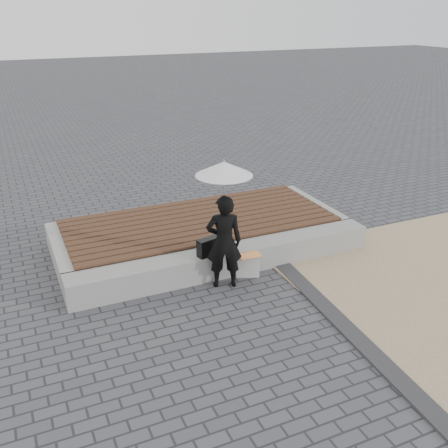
{
  "coord_description": "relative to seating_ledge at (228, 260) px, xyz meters",
  "views": [
    {
      "loc": [
        -2.98,
        -4.91,
        3.87
      ],
      "look_at": [
        -0.24,
        1.22,
        1.0
      ],
      "focal_mm": 40.97,
      "sensor_mm": 36.0,
      "label": 1
    }
  ],
  "objects": [
    {
      "name": "woman",
      "position": [
        -0.24,
        -0.38,
        0.52
      ],
      "size": [
        0.61,
        0.49,
        1.44
      ],
      "primitive_type": "imported",
      "rotation": [
        0.0,
        0.0,
        2.82
      ],
      "color": "black",
      "rests_on": "ground"
    },
    {
      "name": "parasol",
      "position": [
        -0.24,
        -0.38,
        1.63
      ],
      "size": [
        0.8,
        0.8,
        1.02
      ],
      "rotation": [
        0.0,
        0.0,
        0.04
      ],
      "color": "#A2A2A6",
      "rests_on": "ground"
    },
    {
      "name": "timber_decking",
      "position": [
        0.0,
        1.2,
        0.22
      ],
      "size": [
        4.6,
        2.0,
        0.04
      ],
      "primitive_type": null,
      "color": "#563222",
      "rests_on": "timber_platform"
    },
    {
      "name": "edging_band",
      "position": [
        0.75,
        -2.1,
        -0.18
      ],
      "size": [
        0.61,
        5.2,
        0.04
      ],
      "primitive_type": "cube",
      "rotation": [
        0.0,
        0.0,
        -0.07
      ],
      "color": "#323134",
      "rests_on": "ground"
    },
    {
      "name": "magazine",
      "position": [
        0.22,
        -0.31,
        0.18
      ],
      "size": [
        0.36,
        0.27,
        0.01
      ],
      "primitive_type": "cube",
      "rotation": [
        0.0,
        0.0,
        -0.08
      ],
      "color": "#FF4353",
      "rests_on": "canvas_tote"
    },
    {
      "name": "timber_platform",
      "position": [
        0.0,
        1.2,
        0.0
      ],
      "size": [
        5.0,
        2.0,
        0.4
      ],
      "primitive_type": "cube",
      "color": "#999994",
      "rests_on": "ground"
    },
    {
      "name": "canvas_tote",
      "position": [
        0.22,
        -0.26,
        -0.01
      ],
      "size": [
        0.39,
        0.28,
        0.38
      ],
      "primitive_type": "cube",
      "rotation": [
        0.0,
        0.0,
        -0.41
      ],
      "color": "silver",
      "rests_on": "ground"
    },
    {
      "name": "ground",
      "position": [
        0.0,
        -1.6,
        -0.2
      ],
      "size": [
        80.0,
        80.0,
        0.0
      ],
      "primitive_type": "plane",
      "color": "#47484C",
      "rests_on": "ground"
    },
    {
      "name": "seating_ledge",
      "position": [
        0.0,
        0.0,
        0.0
      ],
      "size": [
        5.0,
        0.45,
        0.4
      ],
      "primitive_type": "cube",
      "color": "#979792",
      "rests_on": "ground"
    },
    {
      "name": "handbag",
      "position": [
        -0.35,
        -0.09,
        0.34
      ],
      "size": [
        0.41,
        0.24,
        0.28
      ],
      "primitive_type": "cube",
      "rotation": [
        0.0,
        0.0,
        0.27
      ],
      "color": "black",
      "rests_on": "seating_ledge"
    }
  ]
}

